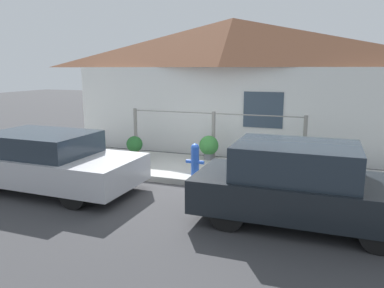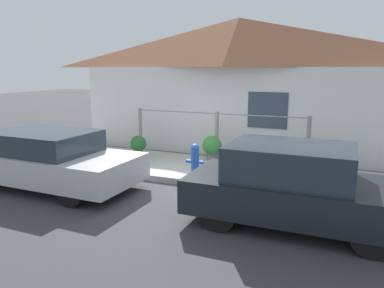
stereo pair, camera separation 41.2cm
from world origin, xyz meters
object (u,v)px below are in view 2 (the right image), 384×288
object	(u,v)px
potted_plant_near_hydrant	(212,146)
potted_plant_by_fence	(138,145)
car_right	(295,186)
car_left	(49,159)
fire_hydrant	(195,160)
potted_plant_corner	(293,155)

from	to	relation	value
potted_plant_near_hydrant	potted_plant_by_fence	xyz separation A→B (m)	(-1.99, -0.52, -0.01)
potted_plant_near_hydrant	potted_plant_by_fence	size ratio (longest dim) A/B	1.08
car_right	potted_plant_by_fence	bearing A→B (deg)	149.79
car_left	fire_hydrant	distance (m)	3.21
car_left	fire_hydrant	world-z (taller)	car_left
potted_plant_by_fence	potted_plant_corner	size ratio (longest dim) A/B	0.89
fire_hydrant	potted_plant_by_fence	size ratio (longest dim) A/B	1.29
potted_plant_near_hydrant	potted_plant_by_fence	bearing A→B (deg)	-165.48
car_left	potted_plant_by_fence	size ratio (longest dim) A/B	6.69
fire_hydrant	potted_plant_corner	world-z (taller)	fire_hydrant
car_right	potted_plant_corner	xyz separation A→B (m)	(-0.44, 2.95, -0.16)
fire_hydrant	potted_plant_by_fence	distance (m)	2.52
potted_plant_corner	car_left	bearing A→B (deg)	-148.48
potted_plant_corner	potted_plant_near_hydrant	bearing A→B (deg)	172.59
car_right	potted_plant_near_hydrant	size ratio (longest dim) A/B	5.57
car_right	potted_plant_near_hydrant	bearing A→B (deg)	129.41
car_right	potted_plant_near_hydrant	xyz separation A→B (m)	(-2.64, 3.24, -0.17)
car_left	potted_plant_by_fence	distance (m)	2.79
potted_plant_near_hydrant	potted_plant_corner	xyz separation A→B (m)	(2.19, -0.29, 0.01)
potted_plant_near_hydrant	fire_hydrant	bearing A→B (deg)	-82.72
car_left	potted_plant_corner	size ratio (longest dim) A/B	5.97
fire_hydrant	potted_plant_corner	distance (m)	2.44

